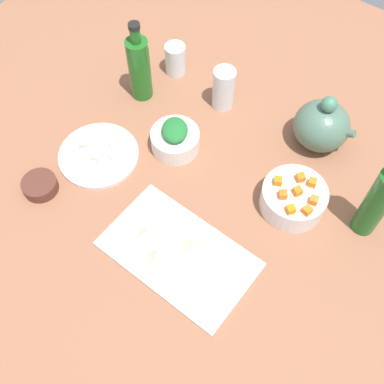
{
  "coord_description": "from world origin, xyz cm",
  "views": [
    {
      "loc": [
        33.25,
        -47.17,
        101.8
      ],
      "look_at": [
        0.0,
        0.0,
        8.0
      ],
      "focal_mm": 44.04,
      "sensor_mm": 36.0,
      "label": 1
    }
  ],
  "objects_px": {
    "cutting_board": "(179,254)",
    "bowl_carrots": "(293,198)",
    "teapot": "(322,125)",
    "plate_tofu": "(99,155)",
    "bottle_1": "(378,202)",
    "bowl_greens": "(175,140)",
    "bowl_small_side": "(40,185)",
    "bottle_0": "(139,67)",
    "drinking_glass_0": "(224,88)",
    "drinking_glass_1": "(175,59)"
  },
  "relations": [
    {
      "from": "bowl_greens",
      "to": "bottle_1",
      "type": "relative_size",
      "value": 0.48
    },
    {
      "from": "cutting_board",
      "to": "bowl_greens",
      "type": "height_order",
      "value": "bowl_greens"
    },
    {
      "from": "bottle_1",
      "to": "drinking_glass_0",
      "type": "xyz_separation_m",
      "value": [
        -0.48,
        0.13,
        -0.05
      ]
    },
    {
      "from": "teapot",
      "to": "bottle_1",
      "type": "xyz_separation_m",
      "value": [
        0.2,
        -0.16,
        0.05
      ]
    },
    {
      "from": "bottle_0",
      "to": "teapot",
      "type": "bearing_deg",
      "value": 15.19
    },
    {
      "from": "bowl_carrots",
      "to": "drinking_glass_0",
      "type": "height_order",
      "value": "drinking_glass_0"
    },
    {
      "from": "bowl_small_side",
      "to": "drinking_glass_1",
      "type": "distance_m",
      "value": 0.52
    },
    {
      "from": "plate_tofu",
      "to": "teapot",
      "type": "height_order",
      "value": "teapot"
    },
    {
      "from": "bowl_greens",
      "to": "drinking_glass_1",
      "type": "relative_size",
      "value": 1.38
    },
    {
      "from": "bowl_carrots",
      "to": "drinking_glass_0",
      "type": "relative_size",
      "value": 1.26
    },
    {
      "from": "bowl_greens",
      "to": "bowl_small_side",
      "type": "xyz_separation_m",
      "value": [
        -0.19,
        -0.3,
        -0.01
      ]
    },
    {
      "from": "cutting_board",
      "to": "bottle_0",
      "type": "bearing_deg",
      "value": 137.61
    },
    {
      "from": "teapot",
      "to": "drinking_glass_0",
      "type": "bearing_deg",
      "value": -173.14
    },
    {
      "from": "bowl_carrots",
      "to": "bowl_small_side",
      "type": "relative_size",
      "value": 1.8
    },
    {
      "from": "bowl_carrots",
      "to": "bottle_1",
      "type": "distance_m",
      "value": 0.19
    },
    {
      "from": "bowl_carrots",
      "to": "drinking_glass_1",
      "type": "xyz_separation_m",
      "value": [
        -0.5,
        0.21,
        0.01
      ]
    },
    {
      "from": "teapot",
      "to": "plate_tofu",
      "type": "bearing_deg",
      "value": -139.85
    },
    {
      "from": "cutting_board",
      "to": "bottle_1",
      "type": "xyz_separation_m",
      "value": [
        0.31,
        0.31,
        0.11
      ]
    },
    {
      "from": "cutting_board",
      "to": "teapot",
      "type": "relative_size",
      "value": 2.1
    },
    {
      "from": "plate_tofu",
      "to": "bottle_1",
      "type": "xyz_separation_m",
      "value": [
        0.64,
        0.21,
        0.11
      ]
    },
    {
      "from": "bottle_0",
      "to": "bottle_1",
      "type": "relative_size",
      "value": 0.9
    },
    {
      "from": "cutting_board",
      "to": "bowl_small_side",
      "type": "xyz_separation_m",
      "value": [
        -0.38,
        -0.05,
        0.01
      ]
    },
    {
      "from": "bowl_carrots",
      "to": "bowl_small_side",
      "type": "height_order",
      "value": "bowl_carrots"
    },
    {
      "from": "plate_tofu",
      "to": "bowl_small_side",
      "type": "height_order",
      "value": "bowl_small_side"
    },
    {
      "from": "bowl_small_side",
      "to": "drinking_glass_0",
      "type": "relative_size",
      "value": 0.7
    },
    {
      "from": "bowl_carrots",
      "to": "bottle_1",
      "type": "relative_size",
      "value": 0.58
    },
    {
      "from": "bowl_greens",
      "to": "drinking_glass_1",
      "type": "bearing_deg",
      "value": 126.1
    },
    {
      "from": "drinking_glass_0",
      "to": "bowl_greens",
      "type": "bearing_deg",
      "value": -95.39
    },
    {
      "from": "bowl_small_side",
      "to": "bottle_0",
      "type": "distance_m",
      "value": 0.4
    },
    {
      "from": "plate_tofu",
      "to": "teapot",
      "type": "xyz_separation_m",
      "value": [
        0.44,
        0.37,
        0.06
      ]
    },
    {
      "from": "bottle_0",
      "to": "bowl_greens",
      "type": "bearing_deg",
      "value": -27.54
    },
    {
      "from": "bowl_greens",
      "to": "bowl_small_side",
      "type": "distance_m",
      "value": 0.35
    },
    {
      "from": "cutting_board",
      "to": "bowl_small_side",
      "type": "relative_size",
      "value": 3.99
    },
    {
      "from": "plate_tofu",
      "to": "drinking_glass_1",
      "type": "relative_size",
      "value": 2.26
    },
    {
      "from": "bowl_carrots",
      "to": "bowl_small_side",
      "type": "xyz_separation_m",
      "value": [
        -0.53,
        -0.31,
        -0.02
      ]
    },
    {
      "from": "bowl_small_side",
      "to": "teapot",
      "type": "height_order",
      "value": "teapot"
    },
    {
      "from": "plate_tofu",
      "to": "bowl_greens",
      "type": "bearing_deg",
      "value": 44.31
    },
    {
      "from": "bowl_carrots",
      "to": "plate_tofu",
      "type": "bearing_deg",
      "value": -161.71
    },
    {
      "from": "teapot",
      "to": "bottle_0",
      "type": "bearing_deg",
      "value": -164.81
    },
    {
      "from": "bowl_small_side",
      "to": "drinking_glass_1",
      "type": "bearing_deg",
      "value": 86.57
    },
    {
      "from": "teapot",
      "to": "drinking_glass_0",
      "type": "xyz_separation_m",
      "value": [
        -0.27,
        -0.03,
        -0.0
      ]
    },
    {
      "from": "bowl_small_side",
      "to": "bottle_1",
      "type": "distance_m",
      "value": 0.79
    },
    {
      "from": "cutting_board",
      "to": "drinking_glass_0",
      "type": "xyz_separation_m",
      "value": [
        -0.17,
        0.44,
        0.06
      ]
    },
    {
      "from": "cutting_board",
      "to": "bowl_carrots",
      "type": "height_order",
      "value": "bowl_carrots"
    },
    {
      "from": "cutting_board",
      "to": "drinking_glass_0",
      "type": "height_order",
      "value": "drinking_glass_0"
    },
    {
      "from": "teapot",
      "to": "bottle_1",
      "type": "bearing_deg",
      "value": -38.45
    },
    {
      "from": "bowl_carrots",
      "to": "teapot",
      "type": "xyz_separation_m",
      "value": [
        -0.04,
        0.21,
        0.03
      ]
    },
    {
      "from": "cutting_board",
      "to": "bowl_greens",
      "type": "bearing_deg",
      "value": 127.49
    },
    {
      "from": "plate_tofu",
      "to": "bowl_carrots",
      "type": "height_order",
      "value": "bowl_carrots"
    },
    {
      "from": "cutting_board",
      "to": "teapot",
      "type": "xyz_separation_m",
      "value": [
        0.11,
        0.47,
        0.06
      ]
    }
  ]
}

